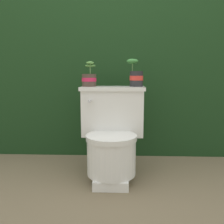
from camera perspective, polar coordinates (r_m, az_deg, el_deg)
ground_plane at (r=1.92m, az=-0.69°, el=-16.15°), size 12.00×12.00×0.00m
hedge_backdrop at (r=2.78m, az=0.39°, el=8.75°), size 3.79×0.79×1.61m
toilet at (r=1.94m, az=-0.01°, el=-5.05°), size 0.51×0.53×0.70m
potted_plant_left at (r=2.03m, az=-5.23°, el=7.67°), size 0.12×0.12×0.20m
potted_plant_midleft at (r=2.03m, az=5.47°, el=8.19°), size 0.14×0.11×0.22m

